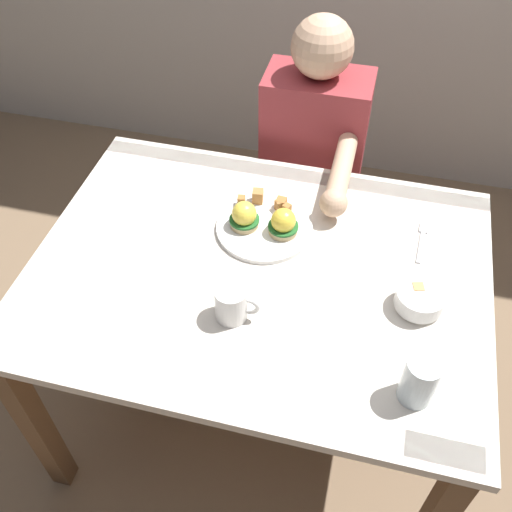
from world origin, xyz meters
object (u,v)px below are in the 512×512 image
Objects in this scene: water_glass_near at (419,382)px; dining_table at (259,292)px; coffee_mug at (232,302)px; fork at (422,240)px; fruit_bowl at (419,300)px; diner_person at (312,160)px; eggs_benedict_plate at (264,223)px.

dining_table is at bearing 145.95° from water_glass_near.
fork is (0.44, 0.37, -0.05)m from coffee_mug.
diner_person reaches higher than fruit_bowl.
eggs_benedict_plate is 2.43× the size of coffee_mug.
water_glass_near is (0.42, -0.28, 0.16)m from dining_table.
water_glass_near is at bearing -34.05° from dining_table.
fork reaches higher than dining_table.
eggs_benedict_plate is at bearing -171.83° from fork.
fruit_bowl is 0.96× the size of water_glass_near.
fruit_bowl reaches higher than fork.
coffee_mug is 0.71× the size of fork.
diner_person is at bearing 85.20° from coffee_mug.
coffee_mug is at bearing -162.84° from fruit_bowl.
diner_person is (-0.37, 0.64, -0.12)m from fruit_bowl.
diner_person is (0.06, 0.46, -0.12)m from eggs_benedict_plate.
fruit_bowl is at bearing 91.62° from water_glass_near.
water_glass_near is at bearing -14.40° from coffee_mug.
fruit_bowl is at bearing -59.65° from diner_person.
diner_person is (0.04, 0.60, 0.02)m from dining_table.
diner_person is at bearing 82.52° from eggs_benedict_plate.
dining_table is at bearing -93.95° from diner_person.
diner_person is (0.06, 0.77, -0.14)m from coffee_mug.
fruit_bowl is (0.41, -0.04, 0.14)m from dining_table.
diner_person is at bearing 86.05° from dining_table.
fork is at bearing 40.51° from coffee_mug.
coffee_mug reaches higher than eggs_benedict_plate.
water_glass_near reaches higher than fruit_bowl.
fruit_bowl is at bearing -22.05° from eggs_benedict_plate.
fruit_bowl is 0.25m from water_glass_near.
water_glass_near is (0.01, -0.49, 0.05)m from fork.
eggs_benedict_plate reaches higher than dining_table.
dining_table is at bearing 175.11° from fruit_bowl.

